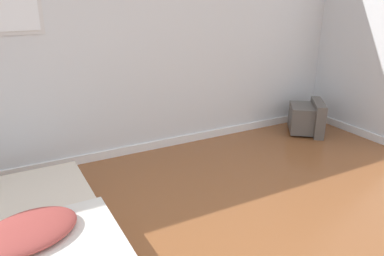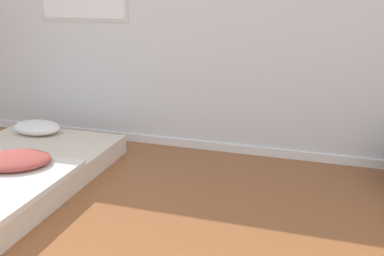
# 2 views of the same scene
# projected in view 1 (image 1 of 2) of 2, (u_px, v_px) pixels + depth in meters

# --- Properties ---
(wall_back) EXTENTS (8.35, 0.08, 2.60)m
(wall_back) POSITION_uv_depth(u_px,v_px,m) (90.00, 34.00, 3.53)
(wall_back) COLOR silver
(wall_back) RESTS_ON ground_plane
(crt_tv) EXTENTS (0.59, 0.61, 0.40)m
(crt_tv) POSITION_uv_depth(u_px,v_px,m) (308.00, 118.00, 4.63)
(crt_tv) COLOR #56514C
(crt_tv) RESTS_ON ground_plane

